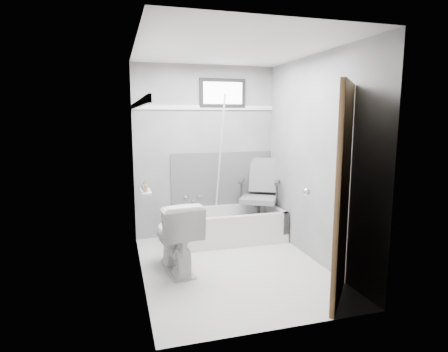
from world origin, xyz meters
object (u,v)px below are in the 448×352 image
object	(u,v)px
office_chair	(259,194)
soap_bottle_b	(144,185)
toilet	(176,236)
soap_bottle_a	(145,187)
bathtub	(228,225)
door	(389,200)

from	to	relation	value
office_chair	soap_bottle_b	distance (m)	1.84
toilet	soap_bottle_a	distance (m)	0.66
bathtub	soap_bottle_b	xyz separation A→B (m)	(-1.17, -0.71, 0.75)
office_chair	soap_bottle_a	distance (m)	1.90
bathtub	office_chair	bearing A→B (deg)	6.13
office_chair	toilet	size ratio (longest dim) A/B	1.23
bathtub	door	size ratio (longest dim) A/B	0.75
toilet	bathtub	bearing A→B (deg)	-142.32
bathtub	door	world-z (taller)	door
soap_bottle_a	soap_bottle_b	size ratio (longest dim) A/B	1.17
toilet	soap_bottle_a	world-z (taller)	soap_bottle_a
office_chair	soap_bottle_b	xyz separation A→B (m)	(-1.64, -0.76, 0.35)
soap_bottle_a	soap_bottle_b	world-z (taller)	soap_bottle_a
toilet	door	bearing A→B (deg)	132.70
soap_bottle_b	office_chair	bearing A→B (deg)	24.99
office_chair	door	distance (m)	2.31
bathtub	soap_bottle_b	distance (m)	1.56
bathtub	door	bearing A→B (deg)	-71.25
office_chair	soap_bottle_a	xyz separation A→B (m)	(-1.64, -0.90, 0.35)
soap_bottle_a	door	bearing A→B (deg)	-35.26
office_chair	soap_bottle_a	bearing A→B (deg)	-122.12
toilet	soap_bottle_a	size ratio (longest dim) A/B	7.38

